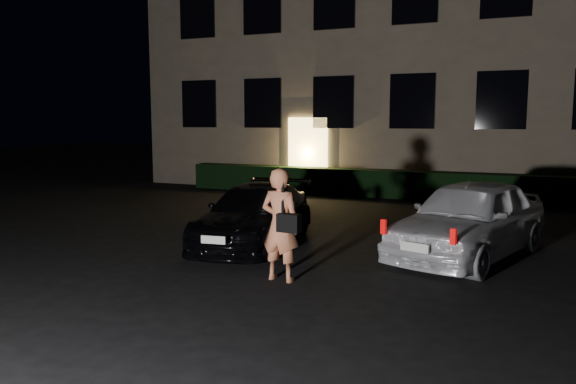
% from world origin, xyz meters
% --- Properties ---
extents(ground, '(80.00, 80.00, 0.00)m').
position_xyz_m(ground, '(0.00, 0.00, 0.00)').
color(ground, black).
rests_on(ground, ground).
extents(building, '(20.00, 8.11, 12.00)m').
position_xyz_m(building, '(-0.00, 14.99, 6.00)').
color(building, '#6F624F').
rests_on(building, ground).
extents(hedge, '(15.00, 0.70, 0.85)m').
position_xyz_m(hedge, '(0.00, 10.50, 0.42)').
color(hedge, black).
rests_on(hedge, ground).
extents(sedan, '(2.14, 4.15, 1.15)m').
position_xyz_m(sedan, '(-1.42, 2.83, 0.57)').
color(sedan, black).
rests_on(sedan, ground).
extents(hatch, '(2.77, 4.38, 1.39)m').
position_xyz_m(hatch, '(2.56, 3.37, 0.69)').
color(hatch, silver).
rests_on(hatch, ground).
extents(man, '(0.71, 0.47, 1.72)m').
position_xyz_m(man, '(0.10, 0.70, 0.86)').
color(man, '#D67A51').
rests_on(man, ground).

